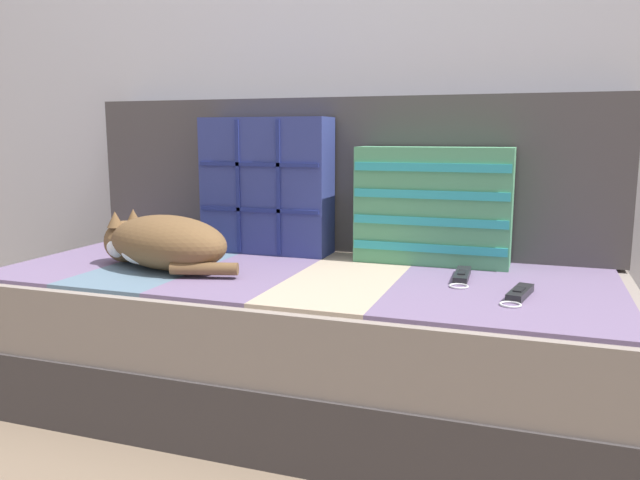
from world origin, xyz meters
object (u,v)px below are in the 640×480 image
(throw_pillow_striped, at_px, (433,206))
(game_remote_near, at_px, (462,276))
(throw_pillow_quilted, at_px, (267,186))
(sleeping_cat, at_px, (160,243))
(couch, at_px, (305,334))
(game_remote_far, at_px, (519,294))

(throw_pillow_striped, relative_size, game_remote_near, 2.18)
(throw_pillow_quilted, distance_m, throw_pillow_striped, 0.53)
(throw_pillow_striped, height_order, sleeping_cat, throw_pillow_striped)
(throw_pillow_striped, distance_m, sleeping_cat, 0.80)
(throw_pillow_quilted, relative_size, sleeping_cat, 0.91)
(sleeping_cat, bearing_deg, throw_pillow_quilted, 61.46)
(throw_pillow_quilted, bearing_deg, sleeping_cat, -118.54)
(couch, distance_m, throw_pillow_striped, 0.53)
(couch, xyz_separation_m, sleeping_cat, (-0.39, -0.13, 0.27))
(couch, relative_size, game_remote_near, 8.62)
(sleeping_cat, bearing_deg, game_remote_far, 0.22)
(sleeping_cat, xyz_separation_m, game_remote_far, (0.97, 0.00, -0.07))
(couch, bearing_deg, game_remote_far, -12.04)
(couch, relative_size, game_remote_far, 9.29)
(couch, xyz_separation_m, throw_pillow_quilted, (-0.21, 0.21, 0.41))
(throw_pillow_striped, relative_size, game_remote_far, 2.35)
(couch, distance_m, throw_pillow_quilted, 0.50)
(throw_pillow_striped, bearing_deg, throw_pillow_quilted, 179.94)
(couch, distance_m, game_remote_far, 0.63)
(game_remote_near, distance_m, game_remote_far, 0.21)
(game_remote_near, bearing_deg, throw_pillow_quilted, 163.80)
(throw_pillow_striped, distance_m, game_remote_near, 0.27)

